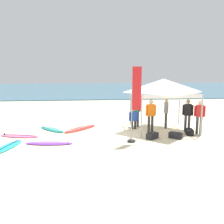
% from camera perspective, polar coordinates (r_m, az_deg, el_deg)
% --- Properties ---
extents(ground_plane, '(80.00, 80.00, 0.00)m').
position_cam_1_polar(ground_plane, '(12.69, 1.40, -5.16)').
color(ground_plane, beige).
extents(sea, '(80.00, 36.00, 0.10)m').
position_cam_1_polar(sea, '(45.32, -3.94, 5.32)').
color(sea, '#386B84').
rests_on(sea, ground).
extents(canopy_tent, '(3.09, 3.09, 2.75)m').
position_cam_1_polar(canopy_tent, '(13.68, 11.53, 5.84)').
color(canopy_tent, '#B7B7BC').
rests_on(canopy_tent, ground).
extents(surfboard_purple, '(2.10, 0.79, 0.19)m').
position_cam_1_polar(surfboard_purple, '(11.46, -13.95, -6.84)').
color(surfboard_purple, purple).
rests_on(surfboard_purple, ground).
extents(surfboard_teal, '(1.73, 1.86, 0.19)m').
position_cam_1_polar(surfboard_teal, '(14.07, -13.40, -3.82)').
color(surfboard_teal, '#19847F').
rests_on(surfboard_teal, ground).
extents(surfboard_pink, '(2.02, 1.02, 0.19)m').
position_cam_1_polar(surfboard_pink, '(13.13, -20.19, -5.09)').
color(surfboard_pink, pink).
rests_on(surfboard_pink, ground).
extents(surfboard_red, '(2.05, 2.21, 0.19)m').
position_cam_1_polar(surfboard_red, '(13.96, -7.14, -3.74)').
color(surfboard_red, red).
rests_on(surfboard_red, ground).
extents(surfboard_cyan, '(1.08, 2.17, 0.19)m').
position_cam_1_polar(surfboard_cyan, '(11.48, -22.56, -7.25)').
color(surfboard_cyan, '#23B2CC').
rests_on(surfboard_cyan, ground).
extents(person_grey, '(0.34, 0.52, 1.71)m').
position_cam_1_polar(person_grey, '(14.26, 12.13, 0.29)').
color(person_grey, '#383842').
rests_on(person_grey, ground).
extents(person_orange, '(0.55, 0.24, 1.71)m').
position_cam_1_polar(person_orange, '(13.08, 8.74, -0.40)').
color(person_orange, '#2D2D33').
rests_on(person_orange, ground).
extents(person_black, '(0.50, 0.36, 1.71)m').
position_cam_1_polar(person_black, '(13.64, 16.71, -0.29)').
color(person_black, '#383842').
rests_on(person_black, ground).
extents(person_green, '(0.40, 0.44, 1.71)m').
position_cam_1_polar(person_green, '(14.46, 5.61, 0.59)').
color(person_green, '#2D2D33').
rests_on(person_green, ground).
extents(person_red, '(0.53, 0.32, 1.71)m').
position_cam_1_polar(person_red, '(13.45, 19.16, -0.55)').
color(person_red, '#383842').
rests_on(person_red, ground).
extents(person_blue, '(0.55, 0.23, 1.20)m').
position_cam_1_polar(person_blue, '(13.89, 4.93, -1.16)').
color(person_blue, '#2D2D33').
rests_on(person_blue, ground).
extents(banner_flag, '(0.60, 0.36, 3.40)m').
position_cam_1_polar(banner_flag, '(11.18, 5.04, 1.07)').
color(banner_flag, '#99999E').
rests_on(banner_flag, ground).
extents(gear_bag_near_tent, '(0.66, 0.63, 0.28)m').
position_cam_1_polar(gear_bag_near_tent, '(12.10, 9.08, -5.31)').
color(gear_bag_near_tent, '#232328').
rests_on(gear_bag_near_tent, ground).
extents(gear_bag_by_pole, '(0.44, 0.66, 0.28)m').
position_cam_1_polar(gear_bag_by_pole, '(13.24, 17.10, -4.34)').
color(gear_bag_by_pole, black).
rests_on(gear_bag_by_pole, ground).
extents(gear_bag_on_sand, '(0.66, 0.64, 0.28)m').
position_cam_1_polar(gear_bag_on_sand, '(12.39, 14.17, -5.14)').
color(gear_bag_on_sand, '#232328').
rests_on(gear_bag_on_sand, ground).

